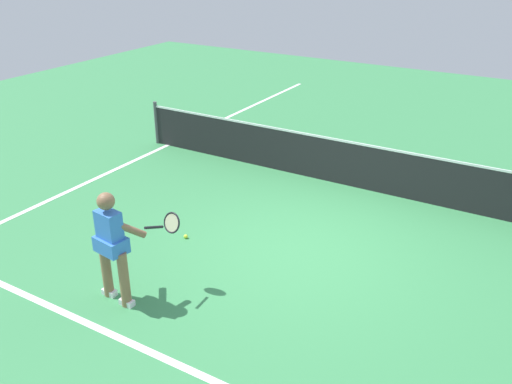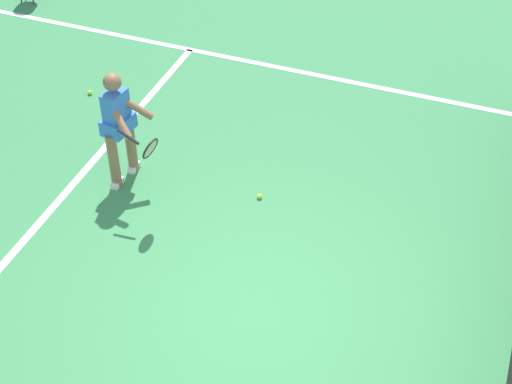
% 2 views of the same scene
% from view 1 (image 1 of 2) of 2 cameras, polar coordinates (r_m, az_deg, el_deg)
% --- Properties ---
extents(ground_plane, '(26.79, 26.79, 0.00)m').
position_cam_1_polar(ground_plane, '(8.49, 4.48, -5.77)').
color(ground_plane, '#38844C').
extents(service_line_marking, '(9.29, 0.10, 0.01)m').
position_cam_1_polar(service_line_marking, '(6.46, -8.04, -17.36)').
color(service_line_marking, white).
rests_on(service_line_marking, ground).
extents(sideline_left_marking, '(0.10, 18.61, 0.01)m').
position_cam_1_polar(sideline_left_marking, '(11.09, -17.47, 0.79)').
color(sideline_left_marking, white).
rests_on(sideline_left_marking, ground).
extents(court_net, '(9.97, 0.08, 0.97)m').
position_cam_1_polar(court_net, '(10.43, 10.91, 2.67)').
color(court_net, '#4C4C51').
rests_on(court_net, ground).
extents(tennis_player, '(0.86, 0.91, 1.55)m').
position_cam_1_polar(tennis_player, '(7.13, -14.57, -5.16)').
color(tennis_player, '#8C6647').
rests_on(tennis_player, ground).
extents(tennis_ball_far, '(0.07, 0.07, 0.07)m').
position_cam_1_polar(tennis_ball_far, '(8.77, -7.31, -4.60)').
color(tennis_ball_far, '#D1E533').
rests_on(tennis_ball_far, ground).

